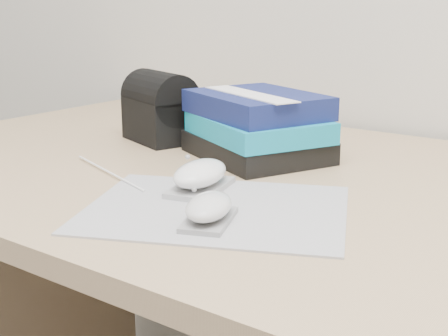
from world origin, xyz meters
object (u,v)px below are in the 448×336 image
Objects in this scene: mouse_front at (209,209)px; book_stack at (257,126)px; mouse_rear at (200,176)px; pouch at (160,108)px; desk at (333,313)px.

book_stack is at bearing 113.12° from mouse_front.
pouch reaches higher than mouse_rear.
mouse_front is at bearing -95.69° from desk.
book_stack is at bearing 101.46° from mouse_rear.
mouse_rear is at bearing -39.24° from pouch.
pouch is at bearing 177.57° from desk.
mouse_rear is at bearing -78.54° from book_stack.
book_stack is at bearing -0.58° from pouch.
desk is at bearing 84.31° from mouse_front.
mouse_front is at bearing -66.88° from book_stack.
mouse_rear reaches higher than mouse_front.
pouch reaches higher than book_stack.
mouse_rear is 0.77× the size of pouch.
pouch is at bearing 140.76° from mouse_rear.
mouse_rear is 1.18× the size of mouse_front.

